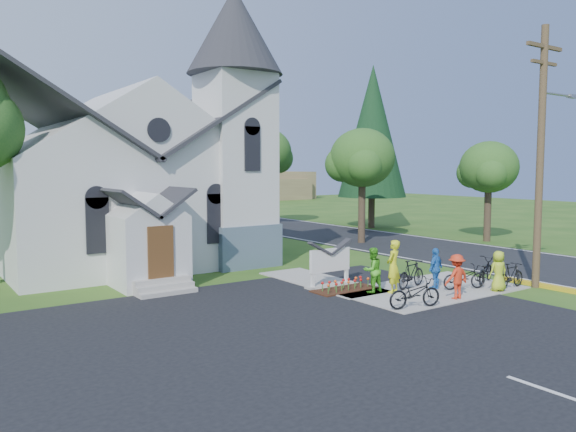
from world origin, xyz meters
TOP-DOWN VIEW (x-y plane):
  - ground at (0.00, 0.00)m, footprint 120.00×120.00m
  - parking_lot at (-7.00, -2.00)m, footprint 20.00×16.00m
  - road at (10.00, 15.00)m, footprint 8.00×90.00m
  - sidewalk at (1.50, 0.50)m, footprint 7.00×4.00m
  - church at (-5.48, 12.48)m, footprint 12.35×12.00m
  - church_sign at (-1.20, 3.20)m, footprint 2.20×0.40m
  - flower_bed at (-1.20, 2.30)m, footprint 2.60×1.10m
  - utility_pole at (5.36, -1.50)m, footprint 3.45×0.28m
  - tree_road_near at (8.50, 12.00)m, footprint 4.00×4.00m
  - tree_road_mid at (9.00, 24.00)m, footprint 4.40×4.40m
  - tree_road_far at (15.50, 8.00)m, footprint 3.60×3.60m
  - conifer at (15.00, 18.00)m, footprint 5.20×5.20m
  - distant_hills at (3.36, 56.33)m, footprint 61.00×10.00m
  - cyclist_0 at (-0.08, 0.89)m, footprint 0.84×0.70m
  - bike_0 at (-1.16, -1.15)m, footprint 2.01×1.11m
  - cyclist_1 at (-0.69, 1.35)m, footprint 0.82×0.65m
  - bike_1 at (1.05, 1.03)m, footprint 1.90×0.90m
  - cyclist_2 at (1.64, 0.35)m, footprint 0.99×0.59m
  - bike_2 at (2.55, -0.26)m, footprint 1.89×1.17m
  - cyclist_3 at (1.05, -1.08)m, footprint 1.06×0.66m
  - bike_3 at (4.13, -1.20)m, footprint 1.67×0.55m
  - cyclist_4 at (3.31, -1.20)m, footprint 0.84×0.66m
  - bike_4 at (4.21, 0.01)m, footprint 2.04×1.38m

SIDE VIEW (x-z plane):
  - ground at x=0.00m, z-range 0.00..0.00m
  - parking_lot at x=-7.00m, z-range 0.00..0.02m
  - road at x=10.00m, z-range 0.00..0.02m
  - sidewalk at x=1.50m, z-range 0.00..0.05m
  - flower_bed at x=-1.20m, z-range 0.00..0.07m
  - bike_2 at x=2.55m, z-range 0.05..0.99m
  - bike_3 at x=4.13m, z-range 0.05..1.04m
  - bike_0 at x=-1.16m, z-range 0.05..1.05m
  - bike_4 at x=4.21m, z-range 0.05..1.06m
  - bike_1 at x=1.05m, z-range 0.05..1.15m
  - cyclist_4 at x=3.31m, z-range 0.05..1.57m
  - cyclist_3 at x=1.05m, z-range 0.05..1.63m
  - cyclist_2 at x=1.64m, z-range 0.05..1.63m
  - cyclist_1 at x=-0.69m, z-range 0.05..1.72m
  - church_sign at x=-1.20m, z-range 0.18..1.88m
  - cyclist_0 at x=-0.08m, z-range 0.05..2.01m
  - distant_hills at x=3.36m, z-range -0.63..4.97m
  - tree_road_far at x=15.50m, z-range 1.48..7.78m
  - tree_road_near at x=8.50m, z-range 1.68..8.73m
  - church at x=-5.48m, z-range -1.25..11.75m
  - utility_pole at x=5.36m, z-range 0.40..10.40m
  - tree_road_mid at x=9.00m, z-range 1.88..9.68m
  - conifer at x=15.00m, z-range 1.19..13.59m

